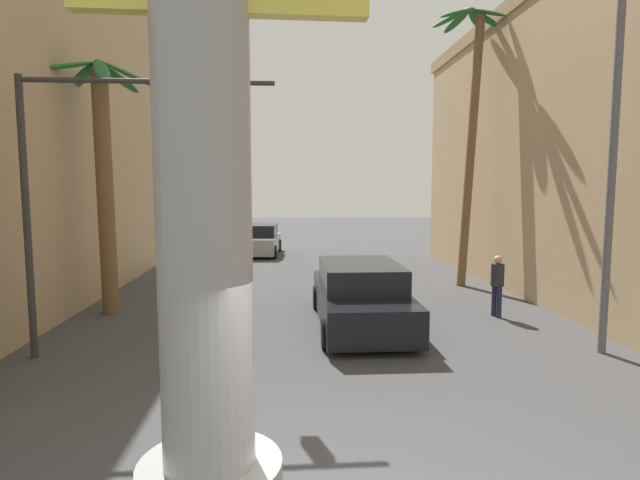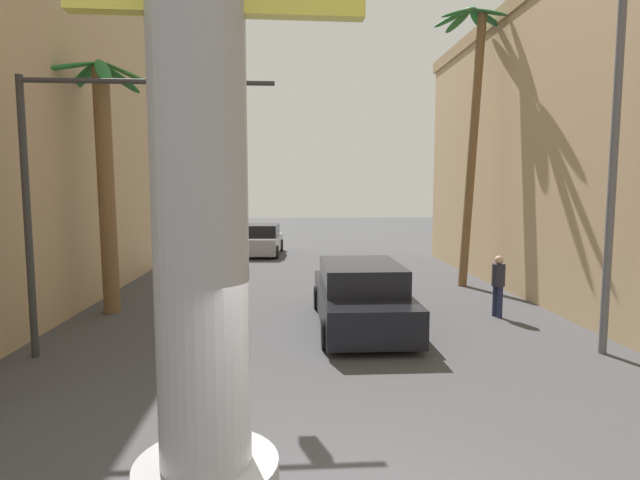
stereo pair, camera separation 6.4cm
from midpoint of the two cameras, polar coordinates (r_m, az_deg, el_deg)
The scene contains 10 objects.
ground_plane at distance 14.75m, azimuth -1.19°, elevation -7.35°, with size 89.22×89.22×0.00m, color #424244.
neon_sign_pole at distance 4.88m, azimuth -13.77°, elevation 17.71°, with size 3.00×1.42×10.15m.
street_lamp at distance 11.41m, azimuth 28.77°, elevation 11.18°, with size 2.69×0.28×7.56m.
traffic_light_mast at distance 10.71m, azimuth -23.49°, elevation 8.35°, with size 4.92×0.32×5.54m.
car_lead at distance 12.43m, azimuth 4.48°, elevation -6.38°, with size 2.18×5.12×1.56m.
car_far at distance 25.85m, azimuth -6.90°, elevation -0.05°, with size 2.13×4.34×1.56m.
palm_tree_mid_left at distance 14.61m, azimuth -23.57°, elevation 7.71°, with size 2.95×3.06×6.76m.
palm_tree_mid_right at distance 18.37m, azimuth 16.68°, elevation 14.18°, with size 2.47×2.45×9.50m.
pedestrian_far_left at distance 19.30m, azimuth -16.31°, elevation -1.61°, with size 0.39×0.39×1.62m.
pedestrian_mid_right at distance 13.95m, azimuth 19.48°, elevation -4.46°, with size 0.41×0.41×1.63m.
Camera 1 is at (-0.74, -4.34, 3.36)m, focal length 28.00 mm.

